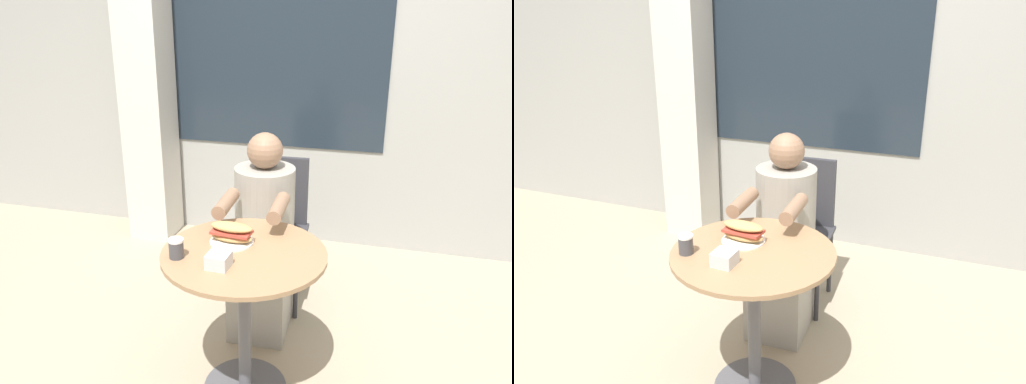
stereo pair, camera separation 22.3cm
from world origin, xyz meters
TOP-DOWN VIEW (x-y plane):
  - storefront_wall at (-0.00, 1.72)m, footprint 8.00×0.09m
  - lattice_pillar at (-1.17, 1.50)m, footprint 0.32×0.32m
  - cafe_table at (0.00, 0.00)m, footprint 0.71×0.71m
  - diner_chair at (-0.05, 0.88)m, footprint 0.39×0.39m
  - seated_diner at (-0.05, 0.53)m, footprint 0.34×0.58m
  - sandwich_on_plate at (-0.08, 0.07)m, footprint 0.20×0.20m
  - drink_cup at (-0.26, -0.12)m, footprint 0.07×0.07m
  - napkin_box at (-0.06, -0.15)m, footprint 0.09×0.09m

SIDE VIEW (x-z plane):
  - seated_diner at x=-0.05m, z-range -0.07..1.04m
  - diner_chair at x=-0.05m, z-range 0.09..0.96m
  - cafe_table at x=0.00m, z-range 0.17..0.90m
  - napkin_box at x=-0.06m, z-range 0.73..0.79m
  - sandwich_on_plate at x=-0.08m, z-range 0.73..0.82m
  - drink_cup at x=-0.26m, z-range 0.73..0.82m
  - lattice_pillar at x=-1.17m, z-range 0.00..2.40m
  - storefront_wall at x=0.00m, z-range 0.00..2.80m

